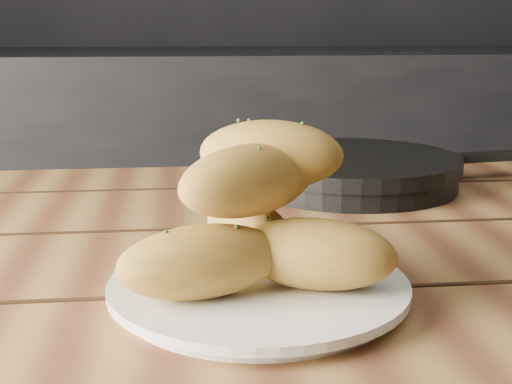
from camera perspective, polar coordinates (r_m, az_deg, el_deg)
name	(u,v)px	position (r m, az deg, el deg)	size (l,w,h in m)	color
counter	(410,206)	(2.13, 12.19, -1.13)	(2.80, 0.60, 0.90)	black
table	(408,338)	(0.79, 12.10, -11.37)	(1.43, 0.91, 0.75)	olive
plate	(259,290)	(0.61, 0.21, -7.82)	(0.25, 0.25, 0.02)	white
bread_rolls	(257,217)	(0.59, 0.05, -1.98)	(0.24, 0.20, 0.13)	#A97D2F
skillet	(352,170)	(1.02, 7.69, 1.73)	(0.44, 0.31, 0.05)	black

